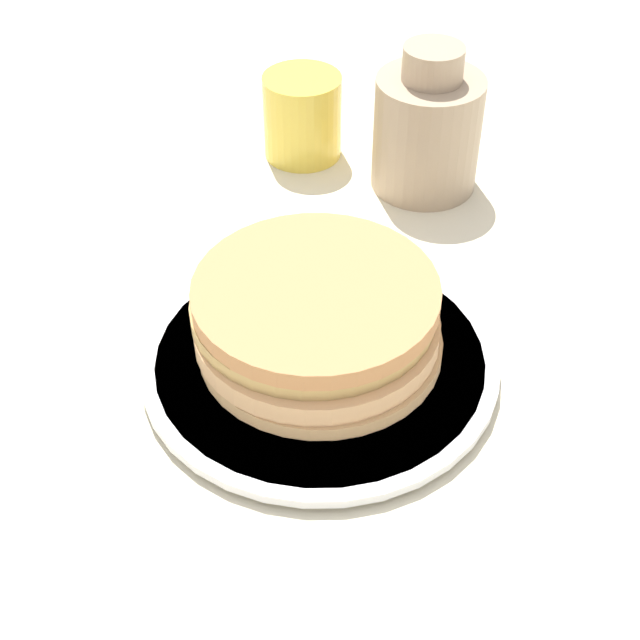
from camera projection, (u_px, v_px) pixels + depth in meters
ground_plane at (280, 360)px, 0.66m from camera, size 4.00×4.00×0.00m
plate at (320, 360)px, 0.65m from camera, size 0.26×0.26×0.01m
pancake_stack at (317, 323)px, 0.63m from camera, size 0.18×0.18×0.06m
juice_glass at (302, 116)px, 0.85m from camera, size 0.08×0.08×0.08m
cream_jug at (427, 128)px, 0.80m from camera, size 0.10×0.10×0.14m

